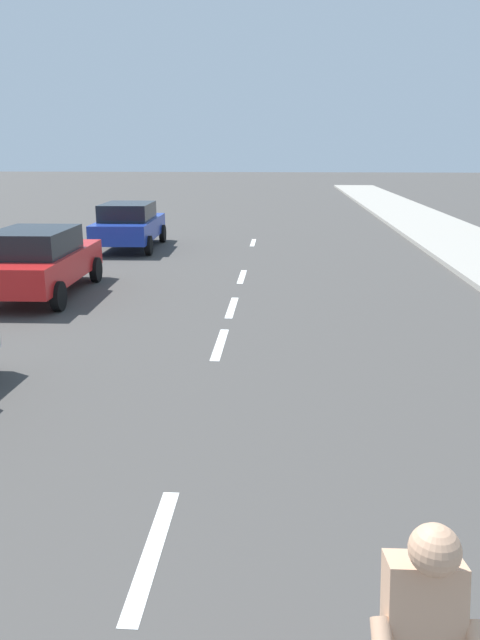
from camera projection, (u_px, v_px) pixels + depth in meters
The scene contains 8 objects.
ground_plane at pixel (243, 273), 16.91m from camera, with size 160.00×160.00×0.00m, color #423F3D.
lane_stripe_2 at pixel (153, 549), 5.20m from camera, with size 0.16×1.80×0.01m, color white.
lane_stripe_3 at pixel (220, 344), 10.71m from camera, with size 0.16×1.80×0.01m, color white.
lane_stripe_4 at pixel (232, 307), 13.20m from camera, with size 0.16×1.80×0.01m, color white.
lane_stripe_5 at pixel (242, 277), 16.41m from camera, with size 0.16×1.80×0.01m, color white.
lane_stripe_6 at pixel (253, 243), 22.44m from camera, with size 0.16×1.80×0.01m, color white.
parked_car_red at pixel (38, 260), 14.11m from camera, with size 2.11×4.40×1.57m.
parked_car_blue at pixel (129, 224), 20.91m from camera, with size 2.13×4.38×1.57m.
Camera 1 is at (1.05, 3.40, 3.31)m, focal length 34.05 mm.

